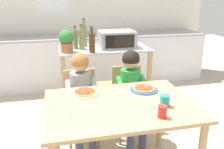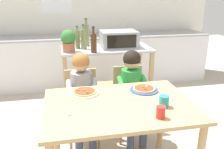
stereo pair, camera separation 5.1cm
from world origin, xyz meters
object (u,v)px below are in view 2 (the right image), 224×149
Objects in this scene: dining_chair_left at (82,101)px; serving_spoon at (65,112)px; toaster_oven at (119,39)px; bottle_clear_vinegar at (84,39)px; bottle_brown_beer at (77,39)px; pizza_plate_blue_rimmed at (144,89)px; child_in_grey_shirt at (82,91)px; pizza_plate_cream at (85,92)px; bottle_dark_olive_oil at (94,42)px; drinking_cup_teal at (164,101)px; bottle_slim_sauce at (86,34)px; dining_chair_right at (129,96)px; potted_herb_plant at (68,40)px; dining_table at (119,115)px; kitchen_island_cart at (106,69)px; child_in_green_shirt at (133,86)px; drinking_cup_red at (161,112)px.

dining_chair_left is 0.84m from serving_spoon.
bottle_clear_vinegar is (-0.47, -0.02, 0.03)m from toaster_oven.
bottle_brown_beer is 1.34m from pizza_plate_blue_rimmed.
child_in_grey_shirt is at bearing -124.82° from toaster_oven.
pizza_plate_cream is at bearing -90.01° from dining_chair_left.
bottle_dark_olive_oil is 0.95m from pizza_plate_cream.
bottle_clear_vinegar reaches higher than child_in_grey_shirt.
bottle_clear_vinegar is 1.60m from drinking_cup_teal.
bottle_slim_sauce is 1.07m from dining_chair_left.
dining_chair_right is 0.79× the size of child_in_grey_shirt.
bottle_dark_olive_oil reaches higher than pizza_plate_blue_rimmed.
bottle_clear_vinegar is 1.26m from pizza_plate_blue_rimmed.
dining_chair_left is at bearing -129.20° from toaster_oven.
bottle_dark_olive_oil reaches higher than child_in_grey_shirt.
bottle_dark_olive_oil is at bearing 66.14° from dining_chair_left.
potted_herb_plant is 0.23× the size of dining_table.
pizza_plate_blue_rimmed is at bearing -32.29° from child_in_grey_shirt.
toaster_oven is 1.50× the size of bottle_clear_vinegar.
pizza_plate_blue_rimmed is at bearing -66.52° from bottle_brown_beer.
bottle_slim_sauce is at bearing 73.97° from bottle_clear_vinegar.
bottle_slim_sauce is at bearing 47.34° from bottle_brown_beer.
bottle_brown_beer is (-0.38, 0.04, 0.42)m from kitchen_island_cart.
kitchen_island_cart is 1.18× the size of child_in_green_shirt.
pizza_plate_blue_rimmed is (0.39, -1.35, -0.30)m from bottle_slim_sauce.
bottle_slim_sauce is 1.77m from drinking_cup_teal.
kitchen_island_cart is at bearing -177.36° from toaster_oven.
child_in_green_shirt is at bearing -58.51° from bottle_dark_olive_oil.
drinking_cup_teal is (0.59, -0.82, 0.32)m from dining_chair_left.
kitchen_island_cart is 1.54m from drinking_cup_teal.
pizza_plate_blue_rimmed is 1.87× the size of serving_spoon.
dining_chair_left and dining_chair_right have the same top height.
pizza_plate_blue_rimmed is at bearing -57.73° from potted_herb_plant.
drinking_cup_red is at bearing -74.67° from bottle_brown_beer.
toaster_oven is 5.23× the size of drinking_cup_red.
bottle_slim_sauce is 4.07× the size of drinking_cup_red.
toaster_oven is at bearing 90.57° from drinking_cup_teal.
serving_spoon is at bearing -157.55° from pizza_plate_blue_rimmed.
dining_chair_left is at bearing -79.97° from potted_herb_plant.
child_in_green_shirt is 0.90m from drinking_cup_red.
dining_table is (0.36, -1.24, -0.41)m from potted_herb_plant.
serving_spoon is at bearing -97.71° from bottle_brown_beer.
dining_chair_right is (0.55, 0.02, 0.00)m from dining_chair_left.
potted_herb_plant is at bearing 111.10° from drinking_cup_red.
serving_spoon is (-0.08, -1.32, -0.30)m from potted_herb_plant.
toaster_oven is 1.49× the size of bottle_dark_olive_oil.
bottle_brown_beer is at bearing 82.29° from serving_spoon.
kitchen_island_cart is at bearing 100.30° from child_in_green_shirt.
bottle_slim_sauce is at bearing 79.79° from dining_chair_left.
child_in_grey_shirt is 0.55m from child_in_green_shirt.
pizza_plate_cream is (-0.00, -0.43, 0.29)m from dining_chair_left.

